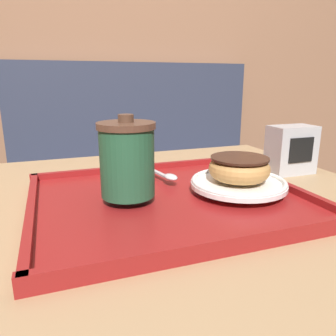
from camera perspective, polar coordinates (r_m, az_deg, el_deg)
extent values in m
cube|color=#9E6B4C|center=(1.66, -14.76, 24.30)|extent=(8.00, 0.05, 2.40)
cube|color=#33384C|center=(1.58, -3.76, -11.11)|extent=(1.14, 0.44, 0.45)
cube|color=#33384C|center=(1.60, -5.88, 7.98)|extent=(1.14, 0.08, 0.55)
cube|color=tan|center=(0.60, -1.20, -6.66)|extent=(0.86, 0.77, 0.03)
cube|color=maroon|center=(0.57, 0.00, -5.65)|extent=(0.45, 0.38, 0.01)
cube|color=maroon|center=(0.41, 9.09, -12.71)|extent=(0.45, 0.01, 0.01)
cube|color=maroon|center=(0.73, -4.93, 0.09)|extent=(0.45, 0.01, 0.01)
cube|color=maroon|center=(0.54, -22.79, -6.83)|extent=(0.01, 0.38, 0.01)
cube|color=maroon|center=(0.67, 18.01, -2.15)|extent=(0.01, 0.38, 0.01)
cylinder|color=#235638|center=(0.53, -7.10, 0.93)|extent=(0.09, 0.09, 0.11)
cylinder|color=brown|center=(0.52, -7.31, 7.36)|extent=(0.09, 0.09, 0.01)
cylinder|color=brown|center=(0.52, -7.36, 8.59)|extent=(0.02, 0.02, 0.01)
cylinder|color=white|center=(0.60, 12.13, -2.79)|extent=(0.17, 0.17, 0.01)
torus|color=white|center=(0.59, 12.16, -2.24)|extent=(0.17, 0.17, 0.01)
torus|color=tan|center=(0.59, 12.28, -0.15)|extent=(0.11, 0.11, 0.04)
cylinder|color=#381E14|center=(0.58, 12.38, 1.69)|extent=(0.10, 0.10, 0.00)
ellipsoid|color=silver|center=(0.62, 0.47, -1.59)|extent=(0.03, 0.04, 0.01)
cube|color=silver|center=(0.67, -2.44, -0.52)|extent=(0.03, 0.09, 0.00)
cube|color=#B7B7BC|center=(0.79, 20.63, 3.01)|extent=(0.10, 0.06, 0.11)
cube|color=black|center=(0.77, 22.17, 2.92)|extent=(0.06, 0.00, 0.05)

